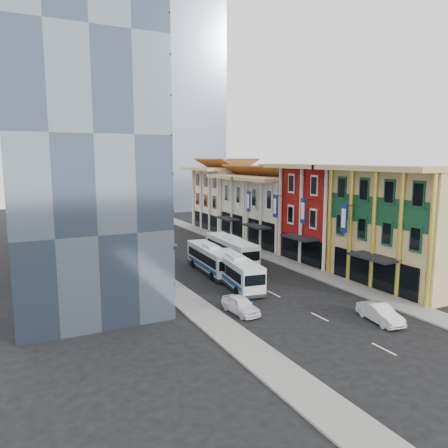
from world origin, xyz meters
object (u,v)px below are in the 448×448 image
bus_left_near (236,270)px  bus_right (231,250)px  office_tower (69,140)px  shophouse_tan (403,228)px  sedan_right (380,313)px  sedan_left (241,305)px  bus_left_far (211,258)px

bus_left_near → bus_right: size_ratio=0.93×
office_tower → shophouse_tan: bearing=-24.3°
shophouse_tan → bus_right: bearing=127.1°
bus_left_near → bus_right: (4.00, 8.68, 0.12)m
bus_left_near → shophouse_tan: bearing=-16.5°
shophouse_tan → bus_left_near: (-16.00, 7.20, -4.34)m
office_tower → sedan_right: bearing=-45.7°
sedan_left → bus_left_far: bearing=72.0°
sedan_right → bus_left_far: bearing=113.9°
office_tower → sedan_left: size_ratio=6.89×
sedan_left → sedan_right: size_ratio=0.97×
shophouse_tan → office_tower: size_ratio=0.47×
shophouse_tan → bus_left_near: 18.07m
shophouse_tan → sedan_right: 13.63m
shophouse_tan → sedan_left: bearing=-179.4°
office_tower → sedan_right: 32.79m
bus_left_far → sedan_right: 21.24m
bus_right → sedan_left: 17.77m
sedan_left → sedan_right: bearing=-40.6°
sedan_left → sedan_right: (9.14, -6.92, -0.00)m
shophouse_tan → bus_left_near: shophouse_tan is taller
bus_left_far → sedan_right: bearing=-70.8°
bus_left_near → sedan_right: 15.41m
bus_right → sedan_left: bearing=-111.8°
office_tower → bus_right: (19.00, 1.88, -13.22)m
office_tower → sedan_left: office_tower is taller
bus_left_far → bus_left_near: bearing=-86.2°
sedan_right → office_tower: bearing=142.8°
bus_left_near → sedan_right: bus_left_near is taller
office_tower → bus_right: size_ratio=2.71×
shophouse_tan → sedan_right: (-10.36, -7.12, -5.26)m
office_tower → sedan_left: (11.50, -14.20, -14.26)m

